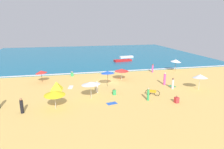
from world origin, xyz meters
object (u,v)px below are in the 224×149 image
object	(u,v)px
beachgoer_1	(22,106)
beachgoer_9	(173,83)
beachgoer_8	(114,92)
small_boat_1	(123,60)
beach_umbrella_0	(91,83)
small_boat_0	(126,57)
beach_umbrella_4	(176,61)
beachgoer_0	(72,74)
beachgoer_2	(153,68)
beach_umbrella_2	(108,72)
beachgoer_4	(177,100)
beachgoer_7	(97,87)
beach_umbrella_3	(200,76)
beach_umbrella_1	(41,72)
parked_bicycle	(153,92)
beachgoer_5	(165,79)
beach_umbrella_6	(55,93)
beach_umbrella_5	(122,70)
beachgoer_6	(148,94)
beach_tent	(57,86)

from	to	relation	value
beachgoer_1	beachgoer_9	world-z (taller)	beachgoer_1
beachgoer_8	small_boat_1	size ratio (longest dim) A/B	0.19
beach_umbrella_0	small_boat_0	size ratio (longest dim) A/B	0.84
beach_umbrella_4	beachgoer_0	size ratio (longest dim) A/B	3.19
small_boat_1	beachgoer_0	bearing A→B (deg)	-138.31
beachgoer_2	beachgoer_0	bearing A→B (deg)	178.11
beachgoer_2	beachgoer_9	world-z (taller)	beachgoer_2
beach_umbrella_2	beachgoer_9	world-z (taller)	beach_umbrella_2
beachgoer_4	beachgoer_7	bearing A→B (deg)	147.71
beach_umbrella_3	small_boat_1	xyz separation A→B (m)	(-5.00, 21.78, -1.60)
beach_umbrella_1	beachgoer_4	distance (m)	20.14
beach_umbrella_4	beach_umbrella_0	bearing A→B (deg)	-148.47
beach_umbrella_0	beachgoer_1	world-z (taller)	beach_umbrella_0
beach_umbrella_1	small_boat_1	xyz separation A→B (m)	(16.76, 13.62, -1.35)
beach_umbrella_1	beachgoer_0	bearing A→B (deg)	31.41
parked_bicycle	beachgoer_7	bearing A→B (deg)	159.56
beachgoer_5	beachgoer_8	world-z (taller)	beachgoer_5
beach_umbrella_4	parked_bicycle	bearing A→B (deg)	-130.51
beachgoer_5	beach_umbrella_6	bearing A→B (deg)	-160.62
beach_umbrella_2	beach_umbrella_5	xyz separation A→B (m)	(2.81, 2.67, -0.43)
beachgoer_6	beach_umbrella_5	bearing A→B (deg)	95.51
parked_bicycle	beachgoer_1	size ratio (longest dim) A/B	0.97
beach_umbrella_2	beach_umbrella_4	xyz separation A→B (m)	(14.36, 6.21, -0.01)
beachgoer_1	beachgoer_6	size ratio (longest dim) A/B	1.03
beachgoer_9	small_boat_1	world-z (taller)	beachgoer_9
beach_umbrella_0	beach_umbrella_1	distance (m)	10.80
beachgoer_7	beachgoer_5	bearing A→B (deg)	6.75
beach_umbrella_1	beachgoer_7	world-z (taller)	beach_umbrella_1
beach_umbrella_2	beachgoer_7	world-z (taller)	beach_umbrella_2
beach_umbrella_1	beachgoer_6	xyz separation A→B (m)	(13.35, -10.36, -0.91)
beachgoer_9	beachgoer_2	bearing A→B (deg)	83.41
beachgoer_4	small_boat_0	bearing A→B (deg)	84.90
beach_umbrella_6	beachgoer_8	bearing A→B (deg)	22.01
beach_umbrella_5	beach_umbrella_6	xyz separation A→B (m)	(-9.76, -9.19, 0.16)
beach_umbrella_0	beachgoer_5	xyz separation A→B (m)	(11.34, 3.27, -1.08)
beachgoer_7	beachgoer_8	size ratio (longest dim) A/B	1.85
beach_tent	beachgoer_4	world-z (taller)	beach_tent
beach_umbrella_4	beachgoer_1	world-z (taller)	beach_umbrella_4
beachgoer_7	small_boat_1	size ratio (longest dim) A/B	0.36
beach_umbrella_3	beachgoer_4	size ratio (longest dim) A/B	2.60
beach_umbrella_5	small_boat_1	xyz separation A→B (m)	(4.28, 14.99, -1.34)
beachgoer_7	beachgoer_9	world-z (taller)	beachgoer_9
beach_umbrella_0	beach_umbrella_4	distance (m)	20.25
beach_umbrella_1	small_boat_0	size ratio (longest dim) A/B	0.52
beachgoer_8	beachgoer_7	bearing A→B (deg)	147.35
beach_umbrella_3	beachgoer_2	bearing A→B (deg)	102.32
beach_umbrella_3	beachgoer_1	size ratio (longest dim) A/B	1.39
beachgoer_7	parked_bicycle	bearing A→B (deg)	-20.44
beach_umbrella_4	beachgoer_5	distance (m)	9.50
beach_umbrella_6	beachgoer_1	bearing A→B (deg)	-174.69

